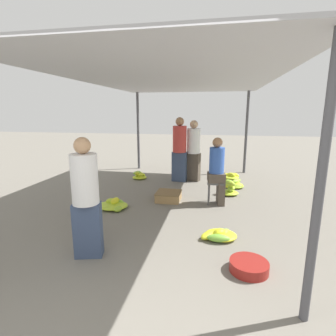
% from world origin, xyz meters
% --- Properties ---
extents(ground_plane, '(40.00, 40.00, 0.00)m').
position_xyz_m(ground_plane, '(0.00, 0.00, 0.00)').
color(ground_plane, slate).
rests_on(ground_plane, ground).
extents(canopy_post_front_right, '(0.08, 0.08, 2.48)m').
position_xyz_m(canopy_post_front_right, '(1.72, 0.30, 1.24)').
color(canopy_post_front_right, '#4C4C51').
rests_on(canopy_post_front_right, ground).
extents(canopy_post_back_left, '(0.08, 0.08, 2.48)m').
position_xyz_m(canopy_post_back_left, '(-1.72, 6.36, 1.24)').
color(canopy_post_back_left, '#4C4C51').
rests_on(canopy_post_back_left, ground).
extents(canopy_post_back_right, '(0.08, 0.08, 2.48)m').
position_xyz_m(canopy_post_back_right, '(1.72, 6.36, 1.24)').
color(canopy_post_back_right, '#4C4C51').
rests_on(canopy_post_back_right, ground).
extents(canopy_tarp, '(3.83, 6.46, 0.04)m').
position_xyz_m(canopy_tarp, '(0.00, 3.33, 2.50)').
color(canopy_tarp, '#B2B2B7').
rests_on(canopy_tarp, canopy_post_front_left).
extents(vendor_foreground, '(0.41, 0.41, 1.57)m').
position_xyz_m(vendor_foreground, '(-0.74, 0.94, 0.82)').
color(vendor_foreground, '#384766').
rests_on(vendor_foreground, ground).
extents(stool, '(0.34, 0.34, 0.48)m').
position_xyz_m(stool, '(0.87, 3.31, 0.38)').
color(stool, '#4C4C4C').
rests_on(stool, ground).
extents(vendor_seated, '(0.38, 0.38, 1.38)m').
position_xyz_m(vendor_seated, '(0.89, 3.31, 0.73)').
color(vendor_seated, '#4C4238').
rests_on(vendor_seated, ground).
extents(basin_black, '(0.46, 0.46, 0.13)m').
position_xyz_m(basin_black, '(1.30, 0.97, 0.06)').
color(basin_black, maroon).
rests_on(basin_black, ground).
extents(banana_pile_left_0, '(0.61, 0.54, 0.20)m').
position_xyz_m(banana_pile_left_0, '(-1.12, 2.67, 0.06)').
color(banana_pile_left_0, '#AECA2D').
rests_on(banana_pile_left_0, ground).
extents(banana_pile_left_1, '(0.41, 0.42, 0.24)m').
position_xyz_m(banana_pile_left_1, '(-1.27, 4.96, 0.10)').
color(banana_pile_left_1, '#C3D229').
rests_on(banana_pile_left_1, ground).
extents(banana_pile_right_0, '(0.51, 0.45, 0.19)m').
position_xyz_m(banana_pile_right_0, '(1.29, 5.49, 0.07)').
color(banana_pile_right_0, yellow).
rests_on(banana_pile_right_0, ground).
extents(banana_pile_right_1, '(0.57, 0.43, 0.15)m').
position_xyz_m(banana_pile_right_1, '(0.95, 1.74, 0.06)').
color(banana_pile_right_1, '#73B238').
rests_on(banana_pile_right_1, ground).
extents(banana_pile_right_2, '(0.51, 0.43, 0.21)m').
position_xyz_m(banana_pile_right_2, '(1.33, 4.56, 0.07)').
color(banana_pile_right_2, '#CDD627').
rests_on(banana_pile_right_2, ground).
extents(banana_pile_right_3, '(0.46, 0.41, 0.36)m').
position_xyz_m(banana_pile_right_3, '(1.17, 3.97, 0.14)').
color(banana_pile_right_3, '#8EBD33').
rests_on(banana_pile_right_3, ground).
extents(crate_near, '(0.52, 0.52, 0.19)m').
position_xyz_m(crate_near, '(-0.12, 3.31, 0.10)').
color(crate_near, '#9E7A4C').
rests_on(crate_near, ground).
extents(shopper_walking_mid, '(0.44, 0.44, 1.65)m').
position_xyz_m(shopper_walking_mid, '(0.23, 5.09, 0.86)').
color(shopper_walking_mid, '#4C4238').
rests_on(shopper_walking_mid, ground).
extents(shopper_walking_far, '(0.41, 0.41, 1.74)m').
position_xyz_m(shopper_walking_far, '(-0.13, 4.97, 0.90)').
color(shopper_walking_far, '#384766').
rests_on(shopper_walking_far, ground).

